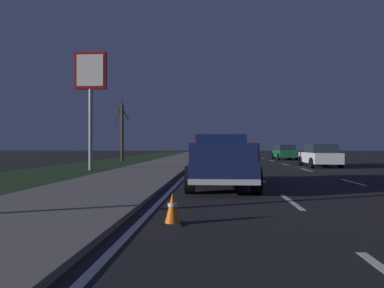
# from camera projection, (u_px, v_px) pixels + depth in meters

# --- Properties ---
(ground) EXTENTS (144.00, 144.00, 0.00)m
(ground) POSITION_uv_depth(u_px,v_px,m) (261.00, 164.00, 26.98)
(ground) COLOR black
(sidewalk_shoulder) EXTENTS (108.00, 4.00, 0.12)m
(sidewalk_shoulder) POSITION_uv_depth(u_px,v_px,m) (169.00, 163.00, 27.48)
(sidewalk_shoulder) COLOR slate
(sidewalk_shoulder) RESTS_ON ground
(grass_verge) EXTENTS (108.00, 6.00, 0.01)m
(grass_verge) POSITION_uv_depth(u_px,v_px,m) (108.00, 163.00, 27.81)
(grass_verge) COLOR #1E3819
(grass_verge) RESTS_ON ground
(lane_markings) EXTENTS (108.00, 7.04, 0.01)m
(lane_markings) POSITION_uv_depth(u_px,v_px,m) (223.00, 162.00, 30.39)
(lane_markings) COLOR silver
(lane_markings) RESTS_ON ground
(pickup_truck) EXTENTS (5.44, 2.31, 1.87)m
(pickup_truck) POSITION_uv_depth(u_px,v_px,m) (221.00, 161.00, 12.30)
(pickup_truck) COLOR #141E4C
(pickup_truck) RESTS_ON ground
(sedan_green) EXTENTS (4.44, 2.09, 1.54)m
(sedan_green) POSITION_uv_depth(u_px,v_px,m) (285.00, 152.00, 35.26)
(sedan_green) COLOR #14592D
(sedan_green) RESTS_ON ground
(sedan_white) EXTENTS (4.43, 2.07, 1.54)m
(sedan_white) POSITION_uv_depth(u_px,v_px,m) (320.00, 155.00, 23.19)
(sedan_white) COLOR silver
(sedan_white) RESTS_ON ground
(gas_price_sign) EXTENTS (0.27, 1.90, 7.02)m
(gas_price_sign) POSITION_uv_depth(u_px,v_px,m) (91.00, 81.00, 20.11)
(gas_price_sign) COLOR #99999E
(gas_price_sign) RESTS_ON ground
(bare_tree_far) EXTENTS (1.52, 1.17, 5.84)m
(bare_tree_far) POSITION_uv_depth(u_px,v_px,m) (122.00, 131.00, 32.26)
(bare_tree_far) COLOR #423323
(bare_tree_far) RESTS_ON ground
(traffic_cone_near) EXTENTS (0.36, 0.36, 0.58)m
(traffic_cone_near) POSITION_uv_depth(u_px,v_px,m) (172.00, 209.00, 6.26)
(traffic_cone_near) COLOR black
(traffic_cone_near) RESTS_ON ground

